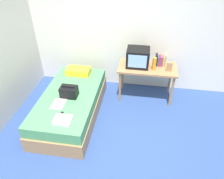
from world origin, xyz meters
TOP-DOWN VIEW (x-y plane):
  - ground_plane at (0.00, 0.00)m, footprint 8.00×8.00m
  - wall_back at (0.00, 2.00)m, footprint 5.20×0.10m
  - bed at (-0.82, 0.70)m, footprint 1.00×2.00m
  - desk at (0.57, 1.52)m, footprint 1.16×0.60m
  - tv at (0.36, 1.54)m, footprint 0.44×0.39m
  - water_bottle at (0.68, 1.43)m, footprint 0.07×0.07m
  - book_row at (0.81, 1.62)m, footprint 0.21×0.16m
  - picture_frame at (0.97, 1.41)m, footprint 0.11×0.02m
  - pillow at (-0.85, 1.41)m, footprint 0.49×0.29m
  - handbag at (-0.79, 0.63)m, footprint 0.30×0.20m
  - magazine at (-0.91, 0.39)m, footprint 0.21×0.29m
  - remote_dark at (-0.77, 0.11)m, footprint 0.04×0.16m
  - remote_silver at (-1.03, 0.86)m, footprint 0.04×0.14m
  - folded_towel at (-0.69, -0.01)m, footprint 0.28×0.22m

SIDE VIEW (x-z plane):
  - ground_plane at x=0.00m, z-range 0.00..0.00m
  - bed at x=-0.82m, z-range 0.00..0.50m
  - magazine at x=-0.91m, z-range 0.51..0.51m
  - remote_dark at x=-0.77m, z-range 0.51..0.53m
  - remote_silver at x=-1.03m, z-range 0.51..0.53m
  - folded_towel at x=-0.69m, z-range 0.51..0.56m
  - pillow at x=-0.85m, z-range 0.51..0.63m
  - handbag at x=-0.79m, z-range 0.49..0.72m
  - desk at x=0.57m, z-range 0.28..1.01m
  - picture_frame at x=0.97m, z-range 0.74..0.92m
  - book_row at x=0.81m, z-range 0.73..0.97m
  - water_bottle at x=0.68m, z-range 0.74..1.00m
  - tv at x=0.36m, z-range 0.74..1.10m
  - wall_back at x=0.00m, z-range 0.00..2.60m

